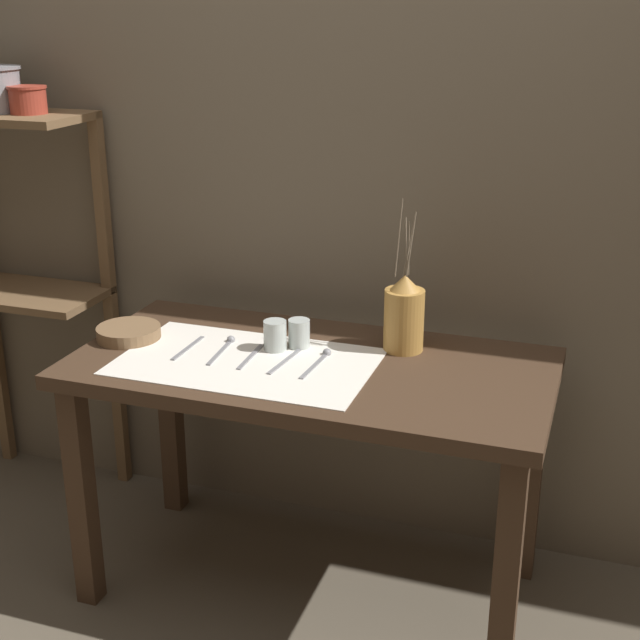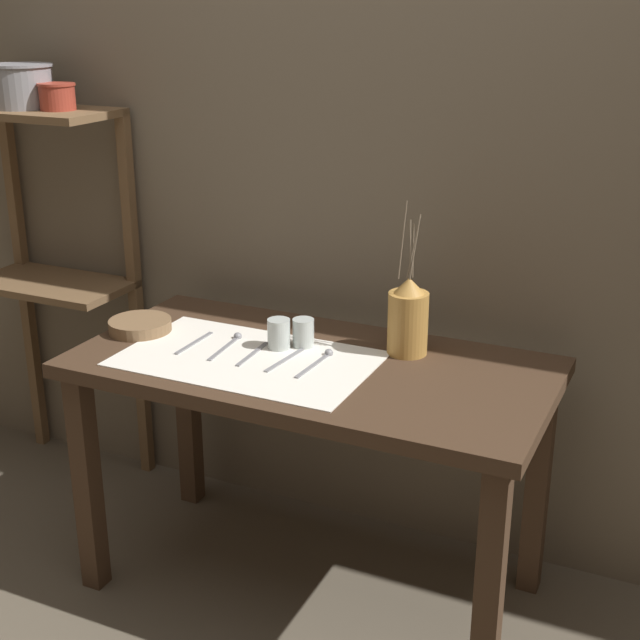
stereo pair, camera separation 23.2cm
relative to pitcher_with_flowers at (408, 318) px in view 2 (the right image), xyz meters
The scene contains 16 objects.
ground_plane 0.85m from the pitcher_with_flowers, 142.89° to the right, with size 12.00×12.00×0.00m, color brown.
stone_wall_back 0.52m from the pitcher_with_flowers, 128.14° to the left, with size 7.00×0.06×2.40m.
wooden_table 0.33m from the pitcher_with_flowers, 142.89° to the right, with size 1.27×0.64×0.71m.
wooden_shelf_unit 1.30m from the pitcher_with_flowers, behind, with size 0.53×0.29×1.29m.
linen_cloth 0.44m from the pitcher_with_flowers, 149.32° to the right, with size 0.68×0.41×0.00m.
pitcher_with_flowers is the anchor object (origin of this frame).
wooden_bowl 0.78m from the pitcher_with_flowers, 167.29° to the right, with size 0.18×0.18×0.04m.
glass_tumbler_near 0.36m from the pitcher_with_flowers, 160.03° to the right, with size 0.06×0.06×0.08m.
glass_tumbler_far 0.29m from the pitcher_with_flowers, 163.94° to the right, with size 0.06×0.06×0.08m.
fork_inner 0.60m from the pitcher_with_flowers, 161.04° to the right, with size 0.01×0.18×0.00m.
spoon_inner 0.50m from the pitcher_with_flowers, 163.49° to the right, with size 0.03×0.19×0.02m.
fork_outer 0.43m from the pitcher_with_flowers, 152.47° to the right, with size 0.02×0.18×0.00m.
knife_center 0.35m from the pitcher_with_flowers, 144.33° to the right, with size 0.03×0.18×0.00m.
spoon_outer 0.25m from the pitcher_with_flowers, 142.54° to the right, with size 0.03×0.19×0.02m.
metal_pot_large 1.44m from the pitcher_with_flowers, behind, with size 0.21×0.21×0.13m.
metal_pot_small 1.30m from the pitcher_with_flowers, behind, with size 0.12×0.12×0.08m.
Camera 2 is at (0.95, -1.98, 1.62)m, focal length 50.00 mm.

